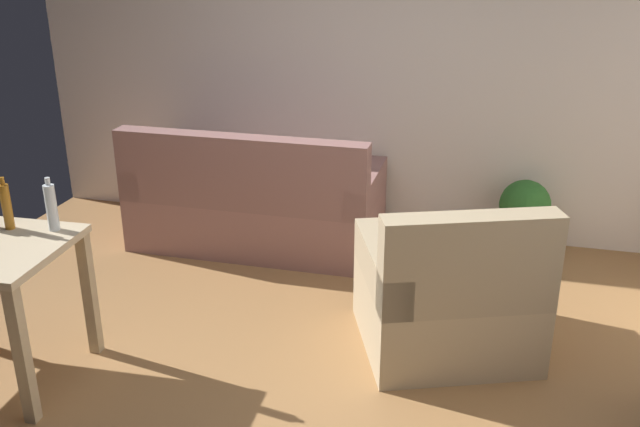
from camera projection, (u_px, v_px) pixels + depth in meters
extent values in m
cube|color=#9E7042|center=(278.00, 379.00, 3.73)|extent=(5.20, 4.40, 0.02)
cube|color=silver|center=(364.00, 55.00, 5.20)|extent=(5.20, 0.10, 2.70)
cube|color=#996B66|center=(258.00, 217.00, 5.29)|extent=(1.80, 0.84, 0.40)
cube|color=#8C625D|center=(240.00, 173.00, 4.82)|extent=(1.80, 0.16, 0.52)
cube|color=#926661|center=(366.00, 187.00, 4.99)|extent=(0.16, 0.84, 0.22)
cube|color=#926661|center=(155.00, 169.00, 5.37)|extent=(0.16, 0.84, 0.22)
cube|color=tan|center=(22.00, 356.00, 3.26)|extent=(0.06, 0.06, 0.72)
cube|color=tan|center=(90.00, 294.00, 3.83)|extent=(0.06, 0.06, 0.72)
cylinder|color=brown|center=(521.00, 241.00, 5.10)|extent=(0.24, 0.24, 0.22)
sphere|color=#2D6B28|center=(525.00, 205.00, 5.00)|extent=(0.36, 0.36, 0.36)
cube|color=tan|center=(444.00, 312.00, 3.97)|extent=(1.14, 1.11, 0.40)
cube|color=tan|center=(469.00, 264.00, 3.48)|extent=(0.90, 0.47, 0.52)
cube|color=tan|center=(513.00, 259.00, 3.89)|extent=(0.45, 0.84, 0.22)
cube|color=tan|center=(382.00, 266.00, 3.81)|extent=(0.45, 0.84, 0.22)
cylinder|color=#9E6019|center=(7.00, 207.00, 3.61)|extent=(0.05, 0.05, 0.24)
cylinder|color=#9E6019|center=(2.00, 181.00, 3.55)|extent=(0.02, 0.02, 0.04)
cylinder|color=silver|center=(52.00, 208.00, 3.59)|extent=(0.06, 0.06, 0.24)
cylinder|color=silver|center=(48.00, 181.00, 3.54)|extent=(0.03, 0.03, 0.04)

